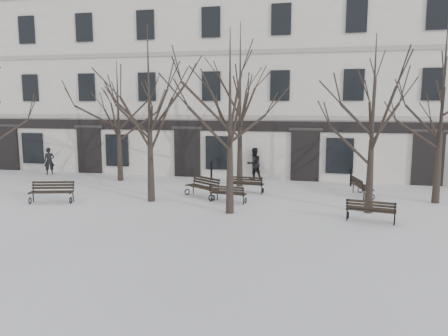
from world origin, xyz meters
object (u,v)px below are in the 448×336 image
(bench_0, at_px, (52,191))
(bench_1, at_px, (228,193))
(bench_4, at_px, (246,184))
(bench_2, at_px, (371,210))
(tree_3, at_px, (373,103))
(tree_1, at_px, (149,93))
(bench_5, at_px, (361,186))
(bench_3, at_px, (203,186))
(tree_2, at_px, (230,99))

(bench_0, relative_size, bench_1, 1.18)
(bench_4, bearing_deg, bench_2, 144.70)
(tree_3, bearing_deg, tree_1, 179.68)
(tree_3, height_order, bench_2, tree_3)
(bench_2, bearing_deg, bench_5, -80.16)
(bench_3, distance_m, bench_4, 2.27)
(tree_2, relative_size, bench_3, 3.81)
(bench_4, bearing_deg, bench_1, 83.09)
(bench_0, height_order, bench_2, bench_0)
(tree_3, xyz_separation_m, bench_4, (-5.53, 2.78, -3.93))
(bench_4, relative_size, bench_5, 0.95)
(tree_2, xyz_separation_m, tree_3, (5.48, 1.29, -0.14))
(tree_1, distance_m, bench_1, 5.63)
(bench_2, distance_m, bench_5, 4.82)
(tree_1, relative_size, bench_4, 4.36)
(bench_4, bearing_deg, tree_1, 38.35)
(tree_3, xyz_separation_m, bench_0, (-13.64, -1.15, -3.89))
(bench_0, bearing_deg, tree_3, -10.13)
(tree_2, xyz_separation_m, bench_3, (-1.87, 2.72, -4.03))
(tree_1, xyz_separation_m, bench_3, (2.05, 1.37, -4.34))
(bench_1, relative_size, bench_2, 0.91)
(bench_1, bearing_deg, tree_1, 14.65)
(bench_2, relative_size, bench_4, 1.03)
(bench_5, bearing_deg, bench_1, 102.64)
(bench_1, distance_m, bench_2, 6.21)
(bench_3, bearing_deg, tree_3, 24.42)
(bench_0, height_order, bench_4, bench_0)
(bench_2, xyz_separation_m, bench_5, (0.05, 4.82, 0.01))
(bench_3, xyz_separation_m, bench_4, (1.82, 1.35, -0.04))
(bench_2, bearing_deg, bench_0, 8.67)
(tree_2, xyz_separation_m, bench_4, (-0.05, 4.07, -4.07))
(bench_0, xyz_separation_m, bench_2, (13.56, -0.42, -0.03))
(bench_1, distance_m, bench_4, 2.33)
(tree_3, height_order, bench_1, tree_3)
(bench_0, distance_m, bench_3, 6.80)
(tree_2, relative_size, bench_4, 4.09)
(tree_2, bearing_deg, bench_3, 124.53)
(bench_4, bearing_deg, tree_3, 156.55)
(bench_2, distance_m, bench_3, 7.86)
(bench_5, bearing_deg, bench_2, 166.96)
(tree_3, relative_size, bench_5, 3.76)
(bench_0, xyz_separation_m, bench_1, (7.70, 1.63, -0.07))
(tree_1, xyz_separation_m, bench_4, (3.87, 2.72, -4.38))
(bench_5, bearing_deg, tree_1, 96.39)
(bench_0, bearing_deg, tree_1, 0.87)
(tree_3, bearing_deg, bench_1, 175.35)
(bench_1, bearing_deg, bench_0, 19.53)
(bench_1, height_order, bench_4, bench_4)
(tree_1, xyz_separation_m, bench_2, (9.32, -1.62, -4.38))
(bench_2, relative_size, bench_3, 0.96)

